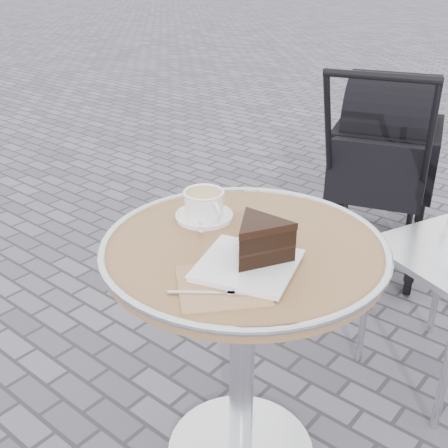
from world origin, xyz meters
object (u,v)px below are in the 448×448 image
Objects in this scene: cafe_table at (243,300)px; cappuccino_set at (204,207)px; cake_plate_set at (257,246)px; baby_stroller at (382,166)px.

cappuccino_set is at bearing 164.34° from cafe_table.
cafe_table is 1.98× the size of cake_plate_set.
baby_stroller is (-0.11, 1.41, -0.32)m from cappuccino_set.
cafe_table is at bearing 124.65° from cake_plate_set.
baby_stroller is (-0.37, 1.52, -0.33)m from cake_plate_set.
baby_stroller reaches higher than cafe_table.
cappuccino_set is at bearing -104.18° from baby_stroller.
cake_plate_set reaches higher than cafe_table.
cappuccino_set is 1.44m from baby_stroller.
cafe_table is at bearing 2.27° from cappuccino_set.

